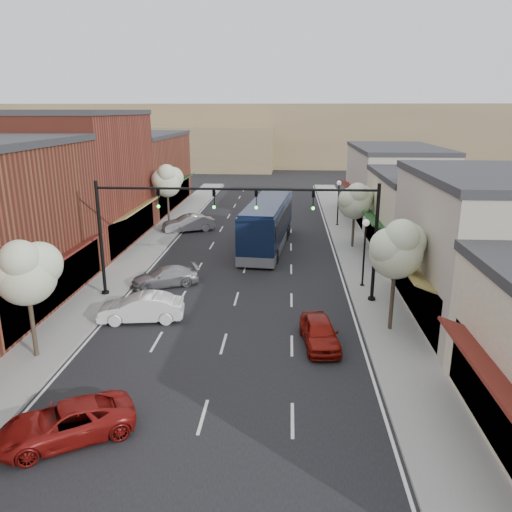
% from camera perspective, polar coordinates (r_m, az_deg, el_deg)
% --- Properties ---
extents(ground, '(160.00, 160.00, 0.00)m').
position_cam_1_polar(ground, '(22.79, -4.38, -12.20)').
color(ground, black).
rests_on(ground, ground).
extents(sidewalk_left, '(2.80, 73.00, 0.15)m').
position_cam_1_polar(sidewalk_left, '(41.40, -12.39, 0.84)').
color(sidewalk_left, gray).
rests_on(sidewalk_left, ground).
extents(sidewalk_right, '(2.80, 73.00, 0.15)m').
position_cam_1_polar(sidewalk_right, '(40.16, 11.32, 0.43)').
color(sidewalk_right, gray).
rests_on(sidewalk_right, ground).
extents(curb_left, '(0.25, 73.00, 0.17)m').
position_cam_1_polar(curb_left, '(41.04, -10.51, 0.81)').
color(curb_left, gray).
rests_on(curb_left, ground).
extents(curb_right, '(0.25, 73.00, 0.17)m').
position_cam_1_polar(curb_right, '(40.00, 9.34, 0.47)').
color(curb_right, gray).
rests_on(curb_right, ground).
extents(bldg_left_midfar, '(10.14, 14.10, 10.90)m').
position_cam_1_polar(bldg_left_midfar, '(43.72, -19.73, 8.22)').
color(bldg_left_midfar, maroon).
rests_on(bldg_left_midfar, ground).
extents(bldg_left_far, '(10.14, 18.10, 8.40)m').
position_cam_1_polar(bldg_left_far, '(58.79, -13.51, 9.35)').
color(bldg_left_far, brown).
rests_on(bldg_left_far, ground).
extents(bldg_right_midnear, '(9.14, 12.10, 7.90)m').
position_cam_1_polar(bldg_right_midnear, '(28.80, 25.46, 0.73)').
color(bldg_right_midnear, '#A69A8E').
rests_on(bldg_right_midnear, ground).
extents(bldg_right_midfar, '(9.14, 12.10, 6.40)m').
position_cam_1_polar(bldg_right_midfar, '(40.04, 19.22, 4.34)').
color(bldg_right_midfar, beige).
rests_on(bldg_right_midfar, ground).
extents(bldg_right_far, '(9.14, 16.10, 7.40)m').
position_cam_1_polar(bldg_right_far, '(53.39, 15.43, 8.00)').
color(bldg_right_far, '#A69A8E').
rests_on(bldg_right_far, ground).
extents(hill_far, '(120.00, 30.00, 12.00)m').
position_cam_1_polar(hill_far, '(109.96, 2.23, 13.80)').
color(hill_far, '#7A6647').
rests_on(hill_far, ground).
extents(hill_near, '(50.00, 20.00, 8.00)m').
position_cam_1_polar(hill_near, '(101.97, -12.49, 12.11)').
color(hill_near, '#7A6647').
rests_on(hill_near, ground).
extents(signal_mast_right, '(8.22, 0.46, 7.00)m').
position_cam_1_polar(signal_mast_right, '(28.62, 8.92, 3.53)').
color(signal_mast_right, black).
rests_on(signal_mast_right, ground).
extents(signal_mast_left, '(8.22, 0.46, 7.00)m').
position_cam_1_polar(signal_mast_left, '(29.77, -13.21, 3.79)').
color(signal_mast_left, black).
rests_on(signal_mast_left, ground).
extents(tree_right_near, '(2.85, 2.65, 5.95)m').
position_cam_1_polar(tree_right_near, '(25.18, 15.87, 0.93)').
color(tree_right_near, '#47382B').
rests_on(tree_right_near, ground).
extents(tree_right_far, '(2.85, 2.65, 5.43)m').
position_cam_1_polar(tree_right_far, '(40.69, 11.30, 6.30)').
color(tree_right_far, '#47382B').
rests_on(tree_right_far, ground).
extents(tree_left_near, '(2.85, 2.65, 5.69)m').
position_cam_1_polar(tree_left_near, '(23.68, -24.83, -1.52)').
color(tree_left_near, '#47382B').
rests_on(tree_left_near, ground).
extents(tree_left_far, '(2.85, 2.65, 6.13)m').
position_cam_1_polar(tree_left_far, '(47.53, -10.11, 8.52)').
color(tree_left_far, '#47382B').
rests_on(tree_left_far, ground).
extents(lamp_post_near, '(0.44, 0.44, 4.44)m').
position_cam_1_polar(lamp_post_near, '(31.68, 12.34, 1.58)').
color(lamp_post_near, black).
rests_on(lamp_post_near, ground).
extents(lamp_post_far, '(0.44, 0.44, 4.44)m').
position_cam_1_polar(lamp_post_far, '(48.69, 9.41, 6.83)').
color(lamp_post_far, black).
rests_on(lamp_post_far, ground).
extents(coach_bus, '(3.99, 12.86, 3.87)m').
position_cam_1_polar(coach_bus, '(40.62, 1.32, 3.74)').
color(coach_bus, black).
rests_on(coach_bus, ground).
extents(red_hatchback, '(2.06, 4.13, 1.35)m').
position_cam_1_polar(red_hatchback, '(24.28, 7.27, -8.63)').
color(red_hatchback, maroon).
rests_on(red_hatchback, ground).
extents(parked_car_a, '(4.98, 4.10, 1.26)m').
position_cam_1_polar(parked_car_a, '(19.06, -20.88, -17.36)').
color(parked_car_a, maroon).
rests_on(parked_car_a, ground).
extents(parked_car_b, '(4.66, 2.18, 1.48)m').
position_cam_1_polar(parked_car_b, '(27.41, -12.99, -5.79)').
color(parked_car_b, silver).
rests_on(parked_car_b, ground).
extents(parked_car_c, '(4.60, 3.24, 1.24)m').
position_cam_1_polar(parked_car_c, '(32.49, -10.33, -2.32)').
color(parked_car_c, gray).
rests_on(parked_car_c, ground).
extents(parked_car_e, '(4.99, 3.51, 1.56)m').
position_cam_1_polar(parked_car_e, '(46.76, -7.72, 3.74)').
color(parked_car_e, '#A0A1A6').
rests_on(parked_car_e, ground).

